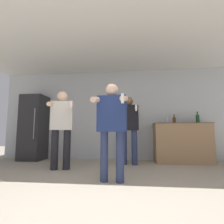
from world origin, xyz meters
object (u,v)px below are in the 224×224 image
object	(u,v)px
person_man_side	(62,124)
person_spectator_back	(129,125)
refrigerator	(34,127)
bottle_short_whiskey	(174,120)
person_woman_foreground	(112,122)
bottle_green_wine	(198,119)
bottle_red_label	(167,120)

from	to	relation	value
person_man_side	person_spectator_back	size ratio (longest dim) A/B	1.00
refrigerator	bottle_short_whiskey	size ratio (longest dim) A/B	6.92
person_woman_foreground	person_man_side	bearing A→B (deg)	145.86
person_spectator_back	person_man_side	bearing A→B (deg)	-153.37
person_man_side	person_spectator_back	bearing A→B (deg)	26.63
person_woman_foreground	person_man_side	size ratio (longest dim) A/B	0.95
bottle_green_wine	person_spectator_back	distance (m)	1.85
bottle_green_wine	person_man_side	xyz separation A→B (m)	(-3.17, -1.20, -0.19)
person_woman_foreground	bottle_red_label	bearing A→B (deg)	57.91
bottle_red_label	person_spectator_back	distance (m)	1.12
person_woman_foreground	person_man_side	xyz separation A→B (m)	(-1.15, 0.78, -0.00)
bottle_green_wine	person_man_side	distance (m)	3.39
refrigerator	bottle_green_wine	distance (m)	4.46
refrigerator	person_woman_foreground	world-z (taller)	refrigerator
bottle_red_label	person_spectator_back	xyz separation A→B (m)	(-1.00, -0.50, -0.14)
bottle_green_wine	bottle_short_whiskey	xyz separation A→B (m)	(-0.59, 0.00, -0.03)
person_woman_foreground	person_man_side	world-z (taller)	person_man_side
bottle_red_label	person_spectator_back	bearing A→B (deg)	-153.39
bottle_green_wine	person_woman_foreground	world-z (taller)	person_woman_foreground
person_man_side	refrigerator	bearing A→B (deg)	138.49
bottle_red_label	person_man_side	distance (m)	2.69
refrigerator	bottle_green_wine	size ratio (longest dim) A/B	5.88
person_woman_foreground	bottle_green_wine	bearing A→B (deg)	44.55
bottle_green_wine	bottle_short_whiskey	size ratio (longest dim) A/B	1.18
bottle_red_label	bottle_short_whiskey	size ratio (longest dim) A/B	0.85
refrigerator	bottle_red_label	size ratio (longest dim) A/B	8.12
bottle_green_wine	person_spectator_back	bearing A→B (deg)	-164.22
refrigerator	person_man_side	bearing A→B (deg)	-41.51
bottle_short_whiskey	person_spectator_back	size ratio (longest dim) A/B	0.16
bottle_red_label	person_woman_foreground	size ratio (longest dim) A/B	0.14
person_spectator_back	refrigerator	bearing A→B (deg)	170.80
bottle_red_label	person_spectator_back	world-z (taller)	person_spectator_back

